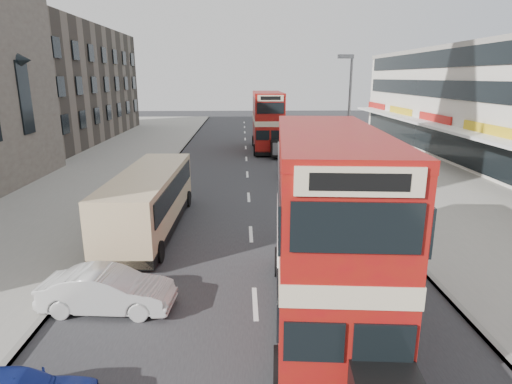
% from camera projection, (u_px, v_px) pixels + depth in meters
% --- Properties ---
extents(ground, '(160.00, 160.00, 0.00)m').
position_uv_depth(ground, '(257.00, 343.00, 11.17)').
color(ground, '#28282B').
rests_on(ground, ground).
extents(road_surface, '(12.00, 90.00, 0.01)m').
position_uv_depth(road_surface, '(247.00, 174.00, 30.47)').
color(road_surface, '#28282B').
rests_on(road_surface, ground).
extents(pavement_right, '(12.00, 90.00, 0.15)m').
position_uv_depth(pavement_right, '(413.00, 172.00, 30.83)').
color(pavement_right, gray).
rests_on(pavement_right, ground).
extents(pavement_left, '(12.00, 90.00, 0.15)m').
position_uv_depth(pavement_left, '(78.00, 175.00, 30.07)').
color(pavement_left, gray).
rests_on(pavement_left, ground).
extents(kerb_left, '(0.20, 90.00, 0.16)m').
position_uv_depth(kerb_left, '(162.00, 174.00, 30.25)').
color(kerb_left, gray).
rests_on(kerb_left, ground).
extents(kerb_right, '(0.20, 90.00, 0.16)m').
position_uv_depth(kerb_right, '(332.00, 173.00, 30.64)').
color(kerb_right, gray).
rests_on(kerb_right, ground).
extents(brick_terrace, '(14.00, 28.00, 12.00)m').
position_uv_depth(brick_terrace, '(40.00, 84.00, 45.56)').
color(brick_terrace, '#66594C').
rests_on(brick_terrace, ground).
extents(street_lamp, '(1.00, 0.20, 8.12)m').
position_uv_depth(street_lamp, '(348.00, 108.00, 27.50)').
color(street_lamp, slate).
rests_on(street_lamp, ground).
extents(bus_main, '(3.28, 9.70, 5.25)m').
position_uv_depth(bus_main, '(327.00, 228.00, 11.63)').
color(bus_main, black).
rests_on(bus_main, ground).
extents(bus_second, '(2.64, 9.51, 5.24)m').
position_uv_depth(bus_second, '(268.00, 121.00, 39.91)').
color(bus_second, black).
rests_on(bus_second, ground).
extents(coach, '(2.67, 9.50, 2.50)m').
position_uv_depth(coach, '(149.00, 199.00, 19.09)').
color(coach, black).
rests_on(coach, ground).
extents(car_left_front, '(3.98, 1.67, 1.28)m').
position_uv_depth(car_left_front, '(108.00, 290.00, 12.60)').
color(car_left_front, silver).
rests_on(car_left_front, ground).
extents(car_right_a, '(5.16, 2.42, 1.46)m').
position_uv_depth(car_right_a, '(328.00, 170.00, 28.52)').
color(car_right_a, '#A12810').
rests_on(car_right_a, ground).
extents(car_right_b, '(4.72, 2.46, 1.27)m').
position_uv_depth(car_right_b, '(313.00, 168.00, 29.48)').
color(car_right_b, orange).
rests_on(car_right_b, ground).
extents(car_right_c, '(4.21, 1.80, 1.42)m').
position_uv_depth(car_right_c, '(294.00, 143.00, 40.30)').
color(car_right_c, '#589AB1').
rests_on(car_right_c, ground).
extents(pedestrian_near, '(0.86, 0.84, 1.95)m').
position_uv_depth(pedestrian_near, '(370.00, 172.00, 26.14)').
color(pedestrian_near, gray).
rests_on(pedestrian_near, pavement_right).
extents(pedestrian_far, '(1.11, 0.48, 1.87)m').
position_uv_depth(pedestrian_far, '(330.00, 137.00, 41.27)').
color(pedestrian_far, gray).
rests_on(pedestrian_far, pavement_right).
extents(cyclist, '(0.79, 1.99, 2.11)m').
position_uv_depth(cyclist, '(298.00, 167.00, 29.54)').
color(cyclist, gray).
rests_on(cyclist, ground).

